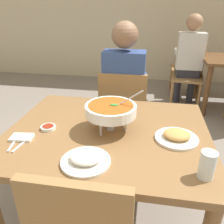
% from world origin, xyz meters
% --- Properties ---
extents(ground_plane, '(16.00, 16.00, 0.00)m').
position_xyz_m(ground_plane, '(0.00, 0.00, 0.00)').
color(ground_plane, gray).
extents(dining_table_main, '(1.20, 0.98, 0.74)m').
position_xyz_m(dining_table_main, '(0.00, 0.00, 0.64)').
color(dining_table_main, brown).
rests_on(dining_table_main, ground_plane).
extents(chair_diner_main, '(0.44, 0.44, 0.90)m').
position_xyz_m(chair_diner_main, '(-0.00, 0.78, 0.51)').
color(chair_diner_main, olive).
rests_on(chair_diner_main, ground_plane).
extents(diner_main, '(0.40, 0.45, 1.31)m').
position_xyz_m(diner_main, '(0.00, 0.81, 0.75)').
color(diner_main, '#2D2D38').
rests_on(diner_main, ground_plane).
extents(curry_bowl, '(0.33, 0.30, 0.26)m').
position_xyz_m(curry_bowl, '(0.02, 0.01, 0.87)').
color(curry_bowl, silver).
rests_on(curry_bowl, dining_table_main).
extents(rice_plate, '(0.24, 0.24, 0.06)m').
position_xyz_m(rice_plate, '(-0.05, -0.33, 0.76)').
color(rice_plate, white).
rests_on(rice_plate, dining_table_main).
extents(appetizer_plate, '(0.24, 0.24, 0.06)m').
position_xyz_m(appetizer_plate, '(0.40, -0.04, 0.76)').
color(appetizer_plate, white).
rests_on(appetizer_plate, dining_table_main).
extents(sauce_dish, '(0.09, 0.09, 0.02)m').
position_xyz_m(sauce_dish, '(-0.36, -0.05, 0.75)').
color(sauce_dish, white).
rests_on(sauce_dish, dining_table_main).
extents(napkin_folded, '(0.13, 0.09, 0.02)m').
position_xyz_m(napkin_folded, '(-0.46, -0.18, 0.75)').
color(napkin_folded, white).
rests_on(napkin_folded, dining_table_main).
extents(fork_utensil, '(0.04, 0.17, 0.01)m').
position_xyz_m(fork_utensil, '(-0.48, -0.23, 0.75)').
color(fork_utensil, silver).
rests_on(fork_utensil, dining_table_main).
extents(spoon_utensil, '(0.03, 0.17, 0.01)m').
position_xyz_m(spoon_utensil, '(-0.43, -0.23, 0.75)').
color(spoon_utensil, silver).
rests_on(spoon_utensil, dining_table_main).
extents(drink_glass, '(0.07, 0.07, 0.13)m').
position_xyz_m(drink_glass, '(0.50, -0.34, 0.80)').
color(drink_glass, silver).
rests_on(drink_glass, dining_table_main).
extents(chair_bg_left, '(0.49, 0.49, 0.90)m').
position_xyz_m(chair_bg_left, '(0.78, 2.33, 0.51)').
color(chair_bg_left, olive).
rests_on(chair_bg_left, ground_plane).
extents(chair_bg_corner, '(0.45, 0.45, 0.90)m').
position_xyz_m(chair_bg_corner, '(0.88, 2.79, 0.51)').
color(chair_bg_corner, olive).
rests_on(chair_bg_corner, ground_plane).
extents(patron_bg_left, '(0.40, 0.45, 1.31)m').
position_xyz_m(patron_bg_left, '(0.76, 2.29, 0.75)').
color(patron_bg_left, '#2D2D38').
rests_on(patron_bg_left, ground_plane).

